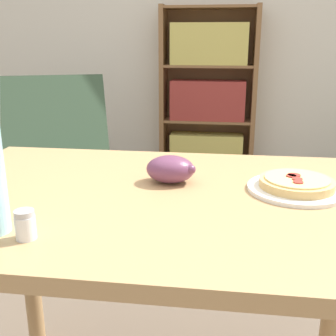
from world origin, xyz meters
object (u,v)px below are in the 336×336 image
at_px(salt_shaker, 25,225).
at_px(lounge_chair_near, 57,174).
at_px(grape_bunch, 171,169).
at_px(pizza_on_plate, 296,185).
at_px(bookshelf, 208,98).

xyz_separation_m(salt_shaker, lounge_chair_near, (-0.69, 1.78, -0.50)).
height_order(grape_bunch, salt_shaker, grape_bunch).
xyz_separation_m(pizza_on_plate, salt_shaker, (-0.54, -0.33, 0.01)).
height_order(salt_shaker, lounge_chair_near, lounge_chair_near).
relative_size(grape_bunch, lounge_chair_near, 0.14).
height_order(lounge_chair_near, bookshelf, bookshelf).
bearing_deg(pizza_on_plate, salt_shaker, -148.43).
bearing_deg(salt_shaker, lounge_chair_near, 111.19).
relative_size(pizza_on_plate, grape_bunch, 1.83).
bearing_deg(grape_bunch, pizza_on_plate, -4.54).
distance_m(salt_shaker, bookshelf, 2.82).
bearing_deg(pizza_on_plate, grape_bunch, 175.46).
relative_size(grape_bunch, bookshelf, 0.09).
bearing_deg(lounge_chair_near, bookshelf, 28.17).
height_order(pizza_on_plate, lounge_chair_near, lounge_chair_near).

